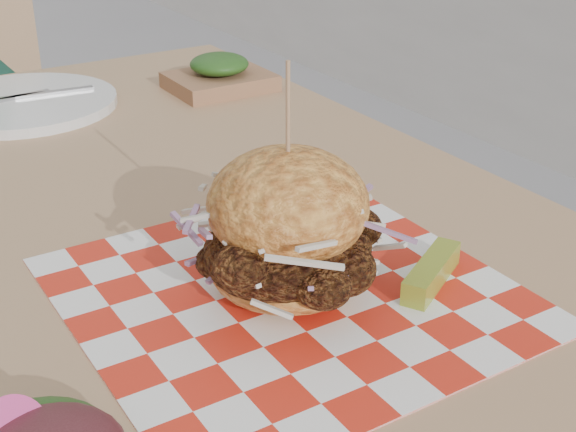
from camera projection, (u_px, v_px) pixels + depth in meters
name	position (u px, v px, depth m)	size (l,w,h in m)	color
patio_table	(136.00, 277.00, 0.88)	(0.80, 1.20, 0.75)	tan
paper_liner	(288.00, 292.00, 0.70)	(0.36, 0.36, 0.00)	red
sandwich	(288.00, 233.00, 0.67)	(0.18, 0.18, 0.20)	#F0A043
pickle_spear	(432.00, 272.00, 0.70)	(0.10, 0.02, 0.02)	#A6AE32
place_setting	(22.00, 103.00, 1.15)	(0.27, 0.27, 0.02)	white
kraft_tray	(220.00, 75.00, 1.23)	(0.15, 0.12, 0.06)	#956444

